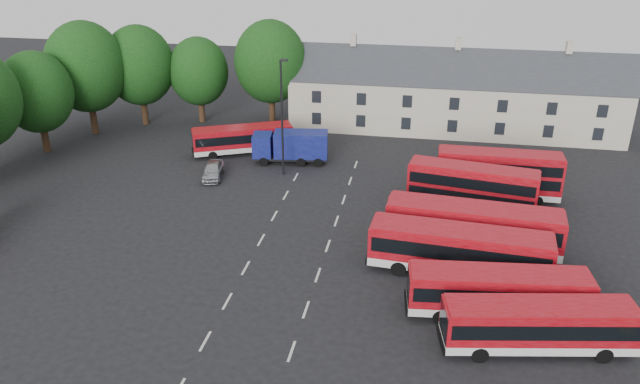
{
  "coord_description": "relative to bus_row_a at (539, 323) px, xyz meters",
  "views": [
    {
      "loc": [
        11.48,
        -36.9,
        22.29
      ],
      "look_at": [
        3.62,
        6.42,
        2.2
      ],
      "focal_mm": 35.0,
      "sensor_mm": 36.0,
      "label": 1
    }
  ],
  "objects": [
    {
      "name": "treeline",
      "position": [
        -38.97,
        26.77,
        4.92
      ],
      "size": [
        29.92,
        32.59,
        12.01
      ],
      "color": "black",
      "rests_on": "ground"
    },
    {
      "name": "bus_row_c",
      "position": [
        -4.1,
        7.22,
        0.23
      ],
      "size": [
        11.92,
        3.61,
        3.32
      ],
      "rotation": [
        0.0,
        0.0,
        -0.08
      ],
      "color": "silver",
      "rests_on": "ground"
    },
    {
      "name": "bus_row_d",
      "position": [
        -3.09,
        10.69,
        0.29
      ],
      "size": [
        12.29,
        3.79,
        3.42
      ],
      "rotation": [
        0.0,
        0.0,
        -0.08
      ],
      "color": "silver",
      "rests_on": "ground"
    },
    {
      "name": "bus_dd_south",
      "position": [
        -2.98,
        16.58,
        0.55
      ],
      "size": [
        10.14,
        3.8,
        4.06
      ],
      "rotation": [
        0.0,
        0.0,
        -0.16
      ],
      "color": "silver",
      "rests_on": "ground"
    },
    {
      "name": "silver_car",
      "position": [
        -25.58,
        19.97,
        -1.05
      ],
      "size": [
        2.43,
        4.42,
        1.42
      ],
      "primitive_type": "imported",
      "rotation": [
        0.0,
        0.0,
        0.19
      ],
      "color": "#A9ACB0",
      "rests_on": "ground"
    },
    {
      "name": "bus_row_e",
      "position": [
        -4.21,
        11.9,
        -0.06
      ],
      "size": [
        10.04,
        2.35,
        2.84
      ],
      "rotation": [
        0.0,
        0.0,
        0.0
      ],
      "color": "silver",
      "rests_on": "ground"
    },
    {
      "name": "bus_row_b",
      "position": [
        -1.93,
        2.88,
        0.04
      ],
      "size": [
        10.77,
        3.49,
        2.99
      ],
      "rotation": [
        0.0,
        0.0,
        0.1
      ],
      "color": "silver",
      "rests_on": "ground"
    },
    {
      "name": "bus_north",
      "position": [
        -24.64,
        26.36,
        -0.1
      ],
      "size": [
        9.81,
        6.08,
        2.76
      ],
      "rotation": [
        0.0,
        0.0,
        0.43
      ],
      "color": "silver",
      "rests_on": "ground"
    },
    {
      "name": "lamppost",
      "position": [
        -19.45,
        21.82,
        3.92
      ],
      "size": [
        0.74,
        0.31,
        10.65
      ],
      "rotation": [
        0.0,
        0.0,
        -0.07
      ],
      "color": "black",
      "rests_on": "ground"
    },
    {
      "name": "bus_dd_north",
      "position": [
        -0.68,
        20.04,
        0.58
      ],
      "size": [
        10.05,
        2.35,
        4.12
      ],
      "rotation": [
        0.0,
        0.0,
        0.0
      ],
      "color": "silver",
      "rests_on": "ground"
    },
    {
      "name": "lane_markings",
      "position": [
        -15.73,
        9.41,
        -1.76
      ],
      "size": [
        5.15,
        33.8,
        0.01
      ],
      "color": "beige",
      "rests_on": "ground"
    },
    {
      "name": "terrace_houses",
      "position": [
        -4.23,
        37.41,
        2.1
      ],
      "size": [
        35.7,
        7.13,
        10.06
      ],
      "color": "beige",
      "rests_on": "ground"
    },
    {
      "name": "ground",
      "position": [
        -18.23,
        7.41,
        -1.76
      ],
      "size": [
        140.0,
        140.0,
        0.0
      ],
      "primitive_type": "plane",
      "color": "black",
      "rests_on": "ground"
    },
    {
      "name": "bus_row_a",
      "position": [
        0.0,
        0.0,
        0.0
      ],
      "size": [
        10.63,
        4.09,
        2.93
      ],
      "rotation": [
        0.0,
        0.0,
        0.17
      ],
      "color": "silver",
      "rests_on": "ground"
    },
    {
      "name": "box_truck",
      "position": [
        -19.36,
        24.81,
        -0.03
      ],
      "size": [
        7.3,
        3.15,
        3.09
      ],
      "rotation": [
        0.0,
        0.0,
        0.14
      ],
      "color": "black",
      "rests_on": "ground"
    }
  ]
}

